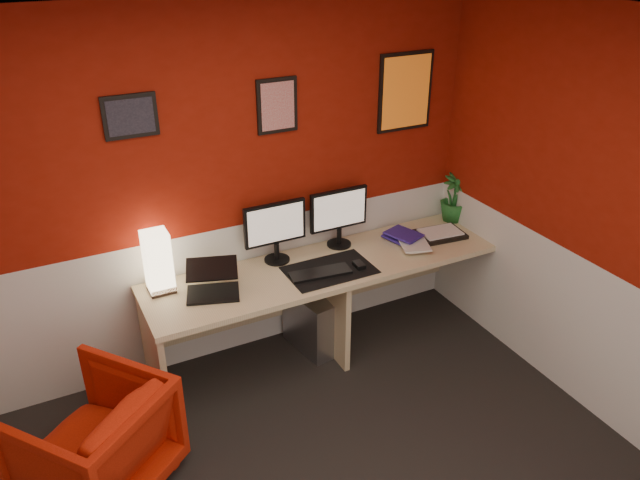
{
  "coord_description": "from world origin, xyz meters",
  "views": [
    {
      "loc": [
        -1.0,
        -1.95,
        2.87
      ],
      "look_at": [
        0.6,
        1.21,
        1.05
      ],
      "focal_mm": 34.94,
      "sensor_mm": 36.0,
      "label": 1
    }
  ],
  "objects_px": {
    "zen_tray": "(440,234)",
    "armchair": "(93,441)",
    "monitor_right": "(340,209)",
    "pc_tower": "(310,322)",
    "desk": "(329,308)",
    "potted_plant": "(454,198)",
    "monitor_left": "(276,223)",
    "shoji_lamp": "(158,264)",
    "laptop": "(212,280)"
  },
  "relations": [
    {
      "from": "laptop",
      "to": "pc_tower",
      "type": "height_order",
      "value": "laptop"
    },
    {
      "from": "desk",
      "to": "pc_tower",
      "type": "distance_m",
      "value": 0.2
    },
    {
      "from": "zen_tray",
      "to": "potted_plant",
      "type": "distance_m",
      "value": 0.37
    },
    {
      "from": "armchair",
      "to": "pc_tower",
      "type": "bearing_deg",
      "value": 162.91
    },
    {
      "from": "monitor_right",
      "to": "zen_tray",
      "type": "relative_size",
      "value": 1.66
    },
    {
      "from": "desk",
      "to": "zen_tray",
      "type": "relative_size",
      "value": 7.43
    },
    {
      "from": "monitor_left",
      "to": "pc_tower",
      "type": "relative_size",
      "value": 1.29
    },
    {
      "from": "shoji_lamp",
      "to": "monitor_right",
      "type": "bearing_deg",
      "value": 1.75
    },
    {
      "from": "monitor_left",
      "to": "potted_plant",
      "type": "height_order",
      "value": "monitor_left"
    },
    {
      "from": "shoji_lamp",
      "to": "monitor_right",
      "type": "height_order",
      "value": "monitor_right"
    },
    {
      "from": "desk",
      "to": "monitor_right",
      "type": "xyz_separation_m",
      "value": [
        0.2,
        0.22,
        0.66
      ]
    },
    {
      "from": "desk",
      "to": "laptop",
      "type": "distance_m",
      "value": 0.97
    },
    {
      "from": "potted_plant",
      "to": "pc_tower",
      "type": "height_order",
      "value": "potted_plant"
    },
    {
      "from": "laptop",
      "to": "monitor_right",
      "type": "distance_m",
      "value": 1.09
    },
    {
      "from": "potted_plant",
      "to": "armchair",
      "type": "distance_m",
      "value": 3.1
    },
    {
      "from": "monitor_left",
      "to": "pc_tower",
      "type": "height_order",
      "value": "monitor_left"
    },
    {
      "from": "desk",
      "to": "laptop",
      "type": "height_order",
      "value": "laptop"
    },
    {
      "from": "shoji_lamp",
      "to": "pc_tower",
      "type": "height_order",
      "value": "shoji_lamp"
    },
    {
      "from": "monitor_right",
      "to": "pc_tower",
      "type": "xyz_separation_m",
      "value": [
        -0.31,
        -0.14,
        -0.8
      ]
    },
    {
      "from": "shoji_lamp",
      "to": "zen_tray",
      "type": "xyz_separation_m",
      "value": [
        2.09,
        -0.18,
        -0.18
      ]
    },
    {
      "from": "shoji_lamp",
      "to": "monitor_left",
      "type": "distance_m",
      "value": 0.83
    },
    {
      "from": "armchair",
      "to": "zen_tray",
      "type": "bearing_deg",
      "value": 153.32
    },
    {
      "from": "monitor_right",
      "to": "armchair",
      "type": "distance_m",
      "value": 2.2
    },
    {
      "from": "zen_tray",
      "to": "potted_plant",
      "type": "relative_size",
      "value": 0.92
    },
    {
      "from": "laptop",
      "to": "pc_tower",
      "type": "relative_size",
      "value": 0.73
    },
    {
      "from": "armchair",
      "to": "shoji_lamp",
      "type": "bearing_deg",
      "value": -168.12
    },
    {
      "from": "shoji_lamp",
      "to": "pc_tower",
      "type": "relative_size",
      "value": 0.89
    },
    {
      "from": "laptop",
      "to": "pc_tower",
      "type": "bearing_deg",
      "value": 26.15
    },
    {
      "from": "monitor_right",
      "to": "monitor_left",
      "type": "bearing_deg",
      "value": -178.84
    },
    {
      "from": "desk",
      "to": "shoji_lamp",
      "type": "relative_size",
      "value": 6.5
    },
    {
      "from": "monitor_right",
      "to": "armchair",
      "type": "bearing_deg",
      "value": -158.48
    },
    {
      "from": "shoji_lamp",
      "to": "armchair",
      "type": "height_order",
      "value": "shoji_lamp"
    },
    {
      "from": "zen_tray",
      "to": "armchair",
      "type": "xyz_separation_m",
      "value": [
        -2.7,
        -0.55,
        -0.41
      ]
    },
    {
      "from": "shoji_lamp",
      "to": "desk",
      "type": "bearing_deg",
      "value": -9.07
    },
    {
      "from": "monitor_left",
      "to": "potted_plant",
      "type": "distance_m",
      "value": 1.52
    },
    {
      "from": "monitor_right",
      "to": "zen_tray",
      "type": "xyz_separation_m",
      "value": [
        0.76,
        -0.22,
        -0.28
      ]
    },
    {
      "from": "monitor_left",
      "to": "armchair",
      "type": "relative_size",
      "value": 0.79
    },
    {
      "from": "zen_tray",
      "to": "armchair",
      "type": "distance_m",
      "value": 2.78
    },
    {
      "from": "desk",
      "to": "monitor_right",
      "type": "relative_size",
      "value": 4.48
    },
    {
      "from": "monitor_right",
      "to": "shoji_lamp",
      "type": "bearing_deg",
      "value": -178.25
    },
    {
      "from": "potted_plant",
      "to": "armchair",
      "type": "xyz_separation_m",
      "value": [
        -2.96,
        -0.74,
        -0.59
      ]
    },
    {
      "from": "shoji_lamp",
      "to": "armchair",
      "type": "relative_size",
      "value": 0.54
    },
    {
      "from": "pc_tower",
      "to": "shoji_lamp",
      "type": "bearing_deg",
      "value": 165.35
    },
    {
      "from": "pc_tower",
      "to": "armchair",
      "type": "xyz_separation_m",
      "value": [
        -1.63,
        -0.63,
        0.11
      ]
    },
    {
      "from": "desk",
      "to": "monitor_left",
      "type": "distance_m",
      "value": 0.75
    },
    {
      "from": "armchair",
      "to": "desk",
      "type": "bearing_deg",
      "value": 159.24
    },
    {
      "from": "monitor_left",
      "to": "armchair",
      "type": "distance_m",
      "value": 1.76
    },
    {
      "from": "laptop",
      "to": "pc_tower",
      "type": "xyz_separation_m",
      "value": [
        0.74,
        0.1,
        -0.61
      ]
    },
    {
      "from": "laptop",
      "to": "zen_tray",
      "type": "distance_m",
      "value": 1.81
    },
    {
      "from": "potted_plant",
      "to": "zen_tray",
      "type": "bearing_deg",
      "value": -143.36
    }
  ]
}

